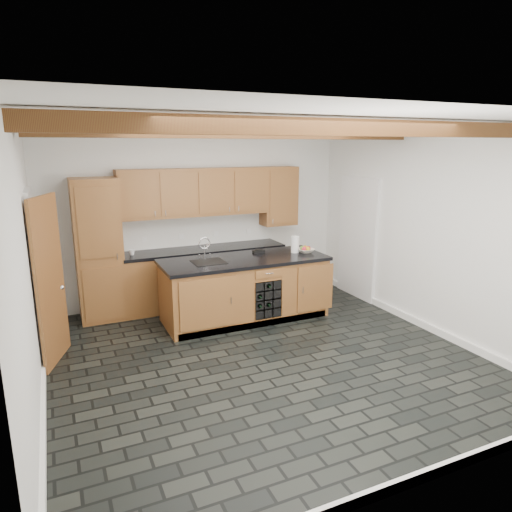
{
  "coord_description": "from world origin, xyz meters",
  "views": [
    {
      "loc": [
        -2.22,
        -4.71,
        2.54
      ],
      "look_at": [
        0.26,
        0.8,
        1.08
      ],
      "focal_mm": 32.0,
      "sensor_mm": 36.0,
      "label": 1
    }
  ],
  "objects_px": {
    "island": "(245,289)",
    "paper_towel": "(295,244)",
    "fruit_bowl": "(305,250)",
    "kitchen_scale": "(259,251)"
  },
  "relations": [
    {
      "from": "island",
      "to": "paper_towel",
      "type": "relative_size",
      "value": 9.73
    },
    {
      "from": "kitchen_scale",
      "to": "fruit_bowl",
      "type": "height_order",
      "value": "fruit_bowl"
    },
    {
      "from": "kitchen_scale",
      "to": "fruit_bowl",
      "type": "xyz_separation_m",
      "value": [
        0.67,
        -0.28,
        0.01
      ]
    },
    {
      "from": "island",
      "to": "fruit_bowl",
      "type": "relative_size",
      "value": 9.57
    },
    {
      "from": "island",
      "to": "paper_towel",
      "type": "distance_m",
      "value": 1.05
    },
    {
      "from": "island",
      "to": "fruit_bowl",
      "type": "bearing_deg",
      "value": -1.57
    },
    {
      "from": "fruit_bowl",
      "to": "kitchen_scale",
      "type": "bearing_deg",
      "value": 157.03
    },
    {
      "from": "kitchen_scale",
      "to": "fruit_bowl",
      "type": "distance_m",
      "value": 0.73
    },
    {
      "from": "fruit_bowl",
      "to": "paper_towel",
      "type": "height_order",
      "value": "paper_towel"
    },
    {
      "from": "fruit_bowl",
      "to": "paper_towel",
      "type": "xyz_separation_m",
      "value": [
        -0.15,
        0.07,
        0.1
      ]
    }
  ]
}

